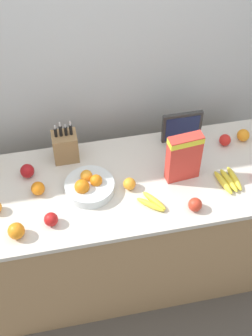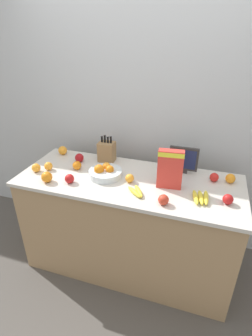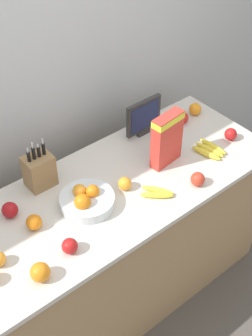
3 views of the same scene
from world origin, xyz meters
The scene contains 21 objects.
ground_plane centered at (0.00, 0.00, 0.00)m, with size 14.00×14.00×0.00m, color #514C47.
wall_back centered at (0.00, 0.58, 1.30)m, with size 9.00×0.06×2.60m.
counter centered at (0.00, 0.00, 0.47)m, with size 1.82×0.73×0.93m.
knife_block centered at (-0.30, 0.26, 1.03)m, with size 0.14×0.12×0.29m.
small_monitor centered at (0.40, 0.25, 1.06)m, with size 0.24×0.03×0.23m.
cereal_box centered at (0.33, -0.02, 1.10)m, with size 0.20×0.09×0.31m.
fruit_bowl centered at (-0.20, -0.01, 0.97)m, with size 0.28×0.28×0.11m.
banana_bunch_left centered at (0.12, -0.18, 0.95)m, with size 0.16×0.17×0.03m.
banana_bunch_right centered at (0.58, -0.12, 0.95)m, with size 0.13×0.20×0.04m.
apple_rear centered at (0.33, -0.26, 0.97)m, with size 0.08×0.08×0.08m, color red.
apple_front centered at (0.76, -0.11, 0.97)m, with size 0.07×0.07×0.07m, color red.
apple_near_bananas centered at (-0.43, -0.20, 0.97)m, with size 0.07×0.07×0.07m, color red.
apple_middle centered at (0.66, 0.18, 0.97)m, with size 0.07×0.07×0.07m, color red.
apple_by_knife_block centered at (-0.53, 0.16, 0.97)m, with size 0.08×0.08×0.08m, color #A31419.
orange_mid_left centered at (-0.71, -0.06, 0.97)m, with size 0.07×0.07×0.07m, color orange.
orange_mid_right centered at (-0.79, -0.12, 0.97)m, with size 0.07×0.07×0.07m, color orange.
orange_front_center centered at (0.78, 0.20, 0.97)m, with size 0.08×0.08×0.08m, color orange.
orange_front_right centered at (-0.48, 0.02, 0.97)m, with size 0.08×0.08×0.08m, color orange.
orange_front_left centered at (-0.61, -0.24, 0.98)m, with size 0.09×0.09×0.09m, color orange.
orange_by_cereal centered at (0.02, -0.04, 0.97)m, with size 0.07×0.07×0.07m, color orange.
orange_back_center centered at (-0.76, 0.26, 0.97)m, with size 0.08×0.08×0.08m, color orange.
Camera 2 is at (0.55, -1.76, 2.01)m, focal length 28.00 mm.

